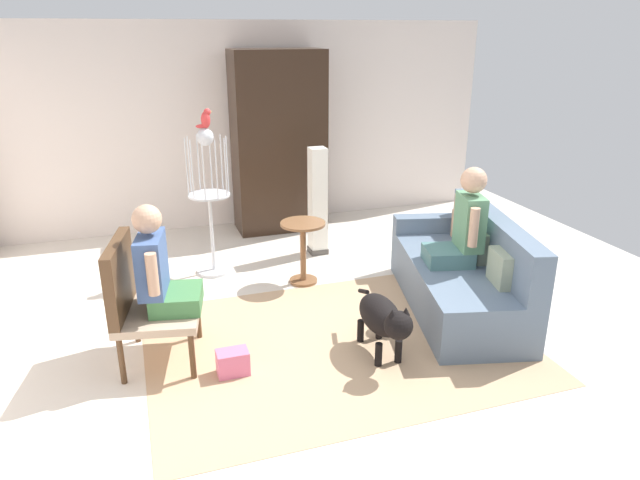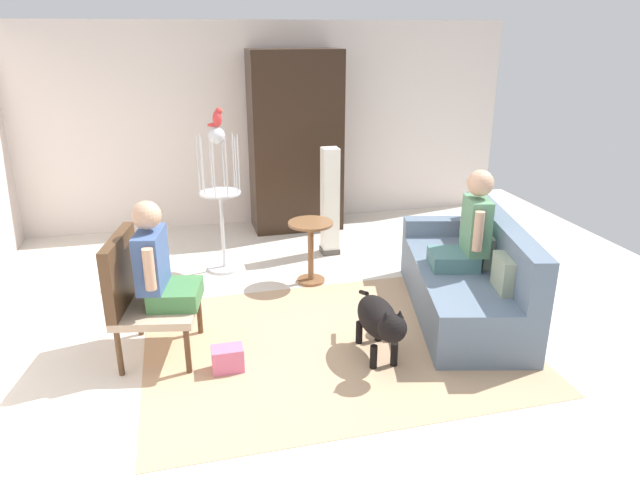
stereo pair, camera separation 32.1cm
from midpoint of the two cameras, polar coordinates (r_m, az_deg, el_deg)
ground_plane at (r=4.82m, az=2.62°, el=-9.91°), size 7.84×7.84×0.00m
back_wall at (r=7.51m, az=-4.64°, el=11.29°), size 6.54×0.12×2.52m
area_rug at (r=4.76m, az=3.42°, el=-10.27°), size 3.01×2.26×0.01m
couch at (r=5.35m, az=16.18°, el=-3.81°), size 1.24×2.04×0.87m
armchair at (r=4.55m, az=-15.56°, el=-4.77°), size 0.72×0.80×0.98m
person_on_couch at (r=5.14m, az=16.34°, el=1.07°), size 0.53×0.50×0.87m
person_on_armchair at (r=4.43m, az=-13.71°, el=-2.38°), size 0.50×0.55×0.82m
round_end_table at (r=5.71m, az=0.69°, el=-0.51°), size 0.44×0.44×0.64m
dog at (r=4.46m, az=8.01°, el=-7.87°), size 0.28×0.89×0.55m
bird_cage_stand at (r=5.96m, az=-8.33°, el=4.22°), size 0.42×0.42×1.51m
parrot at (r=5.79m, az=-8.57°, el=11.89°), size 0.17×0.10×0.19m
column_lamp at (r=6.41m, az=2.43°, el=3.73°), size 0.20×0.20×1.21m
armoire_cabinet at (r=7.21m, az=-1.16°, el=9.67°), size 1.11×0.56×2.20m
handbag at (r=4.42m, az=-7.05°, el=-11.66°), size 0.23×0.16×0.19m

